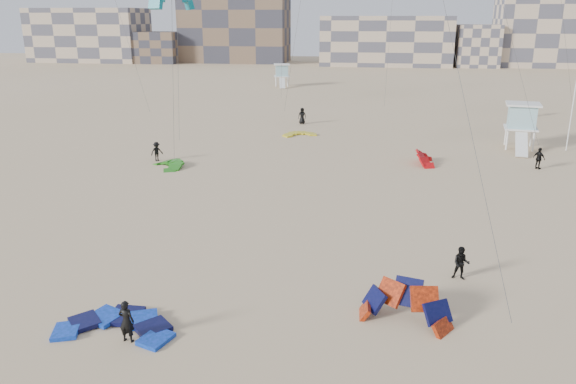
# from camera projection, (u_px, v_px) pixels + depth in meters

# --- Properties ---
(ground) EXTENTS (320.00, 320.00, 0.00)m
(ground) POSITION_uv_depth(u_px,v_px,m) (152.00, 326.00, 22.44)
(ground) COLOR #CBAE88
(ground) RESTS_ON ground
(kite_ground_blue) EXTENTS (4.27, 4.48, 0.76)m
(kite_ground_blue) POSITION_uv_depth(u_px,v_px,m) (116.00, 331.00, 22.12)
(kite_ground_blue) COLOR #1B42F4
(kite_ground_blue) RESTS_ON ground
(kite_ground_orange) EXTENTS (4.67, 4.58, 3.71)m
(kite_ground_orange) POSITION_uv_depth(u_px,v_px,m) (404.00, 321.00, 22.84)
(kite_ground_orange) COLOR #F33A0F
(kite_ground_orange) RESTS_ON ground
(kite_ground_green) EXTENTS (4.76, 4.72, 1.75)m
(kite_ground_green) POSITION_uv_depth(u_px,v_px,m) (168.00, 167.00, 46.23)
(kite_ground_green) COLOR #237811
(kite_ground_green) RESTS_ON ground
(kite_ground_red_far) EXTENTS (3.11, 3.02, 3.11)m
(kite_ground_red_far) POSITION_uv_depth(u_px,v_px,m) (425.00, 164.00, 47.10)
(kite_ground_red_far) COLOR red
(kite_ground_red_far) RESTS_ON ground
(kite_ground_yellow) EXTENTS (4.30, 4.39, 0.58)m
(kite_ground_yellow) POSITION_uv_depth(u_px,v_px,m) (299.00, 135.00, 58.52)
(kite_ground_yellow) COLOR yellow
(kite_ground_yellow) RESTS_ON ground
(kitesurfer_main) EXTENTS (0.65, 0.46, 1.71)m
(kitesurfer_main) POSITION_uv_depth(u_px,v_px,m) (126.00, 321.00, 21.16)
(kitesurfer_main) COLOR black
(kitesurfer_main) RESTS_ON ground
(kitesurfer_b) EXTENTS (0.87, 0.72, 1.62)m
(kitesurfer_b) POSITION_uv_depth(u_px,v_px,m) (461.00, 263.00, 26.24)
(kitesurfer_b) COLOR black
(kitesurfer_b) RESTS_ON ground
(kitesurfer_c) EXTENTS (1.19, 1.18, 1.65)m
(kitesurfer_c) POSITION_uv_depth(u_px,v_px,m) (157.00, 152.00, 47.90)
(kitesurfer_c) COLOR black
(kitesurfer_c) RESTS_ON ground
(kitesurfer_d) EXTENTS (1.01, 1.06, 1.76)m
(kitesurfer_d) POSITION_uv_depth(u_px,v_px,m) (539.00, 158.00, 45.33)
(kitesurfer_d) COLOR black
(kitesurfer_d) RESTS_ON ground
(kitesurfer_e) EXTENTS (0.97, 0.69, 1.86)m
(kitesurfer_e) POSITION_uv_depth(u_px,v_px,m) (302.00, 116.00, 64.48)
(kitesurfer_e) COLOR black
(kitesurfer_e) RESTS_ON ground
(kitesurfer_f) EXTENTS (0.71, 1.69, 1.77)m
(kitesurfer_f) POSITION_uv_depth(u_px,v_px,m) (536.00, 109.00, 69.60)
(kitesurfer_f) COLOR black
(kitesurfer_f) RESTS_ON ground
(lifeguard_tower_near) EXTENTS (3.40, 6.00, 4.22)m
(lifeguard_tower_near) POSITION_uv_depth(u_px,v_px,m) (521.00, 126.00, 52.21)
(lifeguard_tower_near) COLOR white
(lifeguard_tower_near) RESTS_ON ground
(lifeguard_tower_far) EXTENTS (3.23, 5.58, 3.88)m
(lifeguard_tower_far) POSITION_uv_depth(u_px,v_px,m) (282.00, 75.00, 98.99)
(lifeguard_tower_far) COLOR white
(lifeguard_tower_far) RESTS_ON ground
(flagpole) EXTENTS (0.68, 0.10, 8.33)m
(flagpole) POSITION_uv_depth(u_px,v_px,m) (573.00, 103.00, 50.60)
(flagpole) COLOR white
(flagpole) RESTS_ON ground
(condo_west_a) EXTENTS (30.00, 15.00, 14.00)m
(condo_west_a) POSITION_uv_depth(u_px,v_px,m) (90.00, 35.00, 153.31)
(condo_west_a) COLOR #C1A98E
(condo_west_a) RESTS_ON ground
(condo_west_b) EXTENTS (28.00, 14.00, 18.00)m
(condo_west_b) POSITION_uv_depth(u_px,v_px,m) (235.00, 28.00, 150.52)
(condo_west_b) COLOR brown
(condo_west_b) RESTS_ON ground
(condo_mid) EXTENTS (32.00, 16.00, 12.00)m
(condo_mid) POSITION_uv_depth(u_px,v_px,m) (386.00, 41.00, 141.69)
(condo_mid) COLOR #C1A98E
(condo_mid) RESTS_ON ground
(condo_east) EXTENTS (26.00, 14.00, 16.00)m
(condo_east) POSITION_uv_depth(u_px,v_px,m) (552.00, 33.00, 137.01)
(condo_east) COLOR #C1A98E
(condo_east) RESTS_ON ground
(condo_fill_left) EXTENTS (12.00, 10.00, 8.00)m
(condo_fill_left) POSITION_uv_depth(u_px,v_px,m) (157.00, 47.00, 149.34)
(condo_fill_left) COLOR brown
(condo_fill_left) RESTS_ON ground
(condo_fill_right) EXTENTS (10.00, 10.00, 10.00)m
(condo_fill_right) POSITION_uv_depth(u_px,v_px,m) (477.00, 46.00, 136.82)
(condo_fill_right) COLOR #C1A98E
(condo_fill_right) RESTS_ON ground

